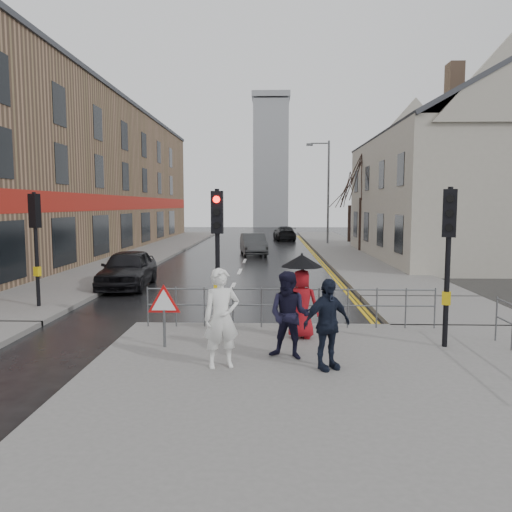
# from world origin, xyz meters

# --- Properties ---
(ground) EXTENTS (120.00, 120.00, 0.00)m
(ground) POSITION_xyz_m (0.00, 0.00, 0.00)
(ground) COLOR black
(ground) RESTS_ON ground
(near_pavement) EXTENTS (10.00, 9.00, 0.14)m
(near_pavement) POSITION_xyz_m (3.00, -3.50, 0.07)
(near_pavement) COLOR #605E5B
(near_pavement) RESTS_ON ground
(left_pavement) EXTENTS (4.00, 44.00, 0.14)m
(left_pavement) POSITION_xyz_m (-6.50, 23.00, 0.07)
(left_pavement) COLOR #605E5B
(left_pavement) RESTS_ON ground
(right_pavement) EXTENTS (4.00, 40.00, 0.14)m
(right_pavement) POSITION_xyz_m (6.50, 25.00, 0.07)
(right_pavement) COLOR #605E5B
(right_pavement) RESTS_ON ground
(pavement_bridge_right) EXTENTS (4.00, 4.20, 0.14)m
(pavement_bridge_right) POSITION_xyz_m (6.50, 3.00, 0.07)
(pavement_bridge_right) COLOR #605E5B
(pavement_bridge_right) RESTS_ON ground
(building_left_terrace) EXTENTS (8.00, 42.00, 10.00)m
(building_left_terrace) POSITION_xyz_m (-12.00, 22.00, 5.00)
(building_left_terrace) COLOR #8C6A50
(building_left_terrace) RESTS_ON ground
(building_right_cream) EXTENTS (9.00, 16.40, 10.10)m
(building_right_cream) POSITION_xyz_m (12.00, 18.00, 4.78)
(building_right_cream) COLOR #AFA898
(building_right_cream) RESTS_ON ground
(church_tower) EXTENTS (5.00, 5.00, 18.00)m
(church_tower) POSITION_xyz_m (1.50, 62.00, 9.00)
(church_tower) COLOR #909398
(church_tower) RESTS_ON ground
(traffic_signal_near_left) EXTENTS (0.28, 0.27, 3.40)m
(traffic_signal_near_left) POSITION_xyz_m (0.20, 0.20, 2.46)
(traffic_signal_near_left) COLOR black
(traffic_signal_near_left) RESTS_ON near_pavement
(traffic_signal_near_right) EXTENTS (0.34, 0.33, 3.40)m
(traffic_signal_near_right) POSITION_xyz_m (5.20, -1.00, 2.46)
(traffic_signal_near_right) COLOR black
(traffic_signal_near_right) RESTS_ON near_pavement
(traffic_signal_far_left) EXTENTS (0.34, 0.33, 3.40)m
(traffic_signal_far_left) POSITION_xyz_m (-5.50, 3.00, 2.46)
(traffic_signal_far_left) COLOR black
(traffic_signal_far_left) RESTS_ON left_pavement
(guard_railing_front) EXTENTS (7.14, 0.04, 1.00)m
(guard_railing_front) POSITION_xyz_m (1.95, 0.60, 0.86)
(guard_railing_front) COLOR #595B5E
(guard_railing_front) RESTS_ON near_pavement
(warning_sign) EXTENTS (0.80, 0.07, 1.35)m
(warning_sign) POSITION_xyz_m (-0.80, -1.21, 1.04)
(warning_sign) COLOR #595B5E
(warning_sign) RESTS_ON near_pavement
(street_lamp) EXTENTS (1.83, 0.25, 8.00)m
(street_lamp) POSITION_xyz_m (5.82, 28.00, 4.71)
(street_lamp) COLOR #595B5E
(street_lamp) RESTS_ON right_pavement
(tree_near) EXTENTS (2.40, 2.40, 6.58)m
(tree_near) POSITION_xyz_m (7.50, 22.00, 5.14)
(tree_near) COLOR #30201B
(tree_near) RESTS_ON right_pavement
(tree_far) EXTENTS (2.40, 2.40, 5.64)m
(tree_far) POSITION_xyz_m (8.00, 30.00, 4.42)
(tree_far) COLOR #30201B
(tree_far) RESTS_ON right_pavement
(pedestrian_a) EXTENTS (0.78, 0.62, 1.86)m
(pedestrian_a) POSITION_xyz_m (0.55, -2.49, 1.07)
(pedestrian_a) COLOR white
(pedestrian_a) RESTS_ON near_pavement
(pedestrian_b) EXTENTS (1.01, 0.89, 1.73)m
(pedestrian_b) POSITION_xyz_m (1.83, -1.91, 1.00)
(pedestrian_b) COLOR black
(pedestrian_b) RESTS_ON near_pavement
(pedestrian_with_umbrella) EXTENTS (0.96, 0.96, 1.91)m
(pedestrian_with_umbrella) POSITION_xyz_m (2.17, -0.38, 1.22)
(pedestrian_with_umbrella) COLOR maroon
(pedestrian_with_umbrella) RESTS_ON near_pavement
(pedestrian_d) EXTENTS (1.07, 0.83, 1.69)m
(pedestrian_d) POSITION_xyz_m (2.50, -2.54, 0.98)
(pedestrian_d) COLOR black
(pedestrian_d) RESTS_ON near_pavement
(car_parked) EXTENTS (1.94, 4.37, 1.46)m
(car_parked) POSITION_xyz_m (-4.00, 7.21, 0.73)
(car_parked) COLOR black
(car_parked) RESTS_ON ground
(car_mid) EXTENTS (1.99, 4.30, 1.36)m
(car_mid) POSITION_xyz_m (0.38, 20.03, 0.68)
(car_mid) COLOR #3E4043
(car_mid) RESTS_ON ground
(car_far) EXTENTS (2.10, 4.50, 1.27)m
(car_far) POSITION_xyz_m (2.73, 33.12, 0.64)
(car_far) COLOR black
(car_far) RESTS_ON ground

